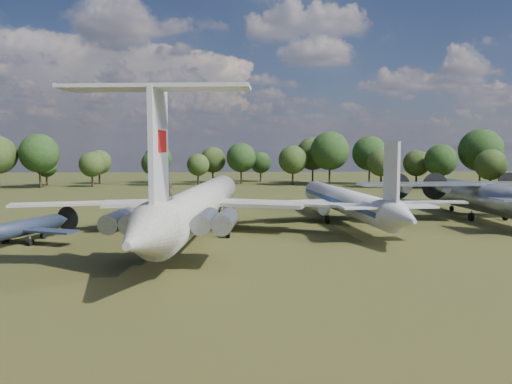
{
  "coord_description": "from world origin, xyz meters",
  "views": [
    {
      "loc": [
        3.38,
        -60.96,
        10.11
      ],
      "look_at": [
        6.27,
        -3.23,
        5.0
      ],
      "focal_mm": 35.0,
      "sensor_mm": 36.0,
      "label": 1
    }
  ],
  "objects_px": {
    "an12_transport": "(485,201)",
    "person_on_il62": "(170,190)",
    "il62_airliner": "(201,210)",
    "tu104_jet": "(345,206)",
    "small_prop_west": "(20,232)"
  },
  "relations": [
    {
      "from": "an12_transport",
      "to": "person_on_il62",
      "type": "height_order",
      "value": "person_on_il62"
    },
    {
      "from": "an12_transport",
      "to": "person_on_il62",
      "type": "bearing_deg",
      "value": -149.85
    },
    {
      "from": "il62_airliner",
      "to": "tu104_jet",
      "type": "distance_m",
      "value": 20.82
    },
    {
      "from": "il62_airliner",
      "to": "small_prop_west",
      "type": "bearing_deg",
      "value": -158.64
    },
    {
      "from": "tu104_jet",
      "to": "person_on_il62",
      "type": "bearing_deg",
      "value": -134.61
    },
    {
      "from": "small_prop_west",
      "to": "person_on_il62",
      "type": "xyz_separation_m",
      "value": [
        17.1,
        -10.87,
        5.31
      ]
    },
    {
      "from": "tu104_jet",
      "to": "person_on_il62",
      "type": "height_order",
      "value": "person_on_il62"
    },
    {
      "from": "il62_airliner",
      "to": "person_on_il62",
      "type": "height_order",
      "value": "person_on_il62"
    },
    {
      "from": "tu104_jet",
      "to": "an12_transport",
      "type": "bearing_deg",
      "value": -0.56
    },
    {
      "from": "tu104_jet",
      "to": "small_prop_west",
      "type": "height_order",
      "value": "tu104_jet"
    },
    {
      "from": "il62_airliner",
      "to": "an12_transport",
      "type": "bearing_deg",
      "value": 20.15
    },
    {
      "from": "il62_airliner",
      "to": "tu104_jet",
      "type": "height_order",
      "value": "il62_airliner"
    },
    {
      "from": "small_prop_west",
      "to": "tu104_jet",
      "type": "bearing_deg",
      "value": 40.87
    },
    {
      "from": "tu104_jet",
      "to": "an12_transport",
      "type": "height_order",
      "value": "an12_transport"
    },
    {
      "from": "tu104_jet",
      "to": "small_prop_west",
      "type": "relative_size",
      "value": 2.64
    }
  ]
}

